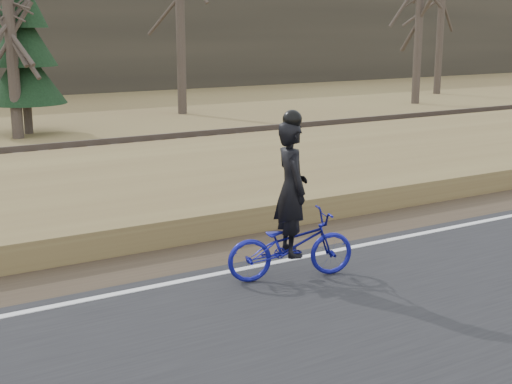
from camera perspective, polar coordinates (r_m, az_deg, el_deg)
ground at (r=12.58m, az=15.21°, el=-3.43°), size 120.00×120.00×0.00m
edge_line at (r=12.70m, az=14.59°, el=-2.93°), size 120.00×0.12×0.01m
shoulder at (r=13.40m, az=11.55°, el=-2.12°), size 120.00×1.60×0.04m
embankment at (r=15.62m, az=4.20°, el=1.06°), size 120.00×5.00×0.44m
ballast at (r=18.80m, az=-2.46°, el=3.18°), size 120.00×3.00×0.45m
railroad at (r=18.75m, az=-2.47°, el=4.09°), size 120.00×2.40×0.29m
treeline_backdrop at (r=39.29m, az=-18.31°, el=11.87°), size 120.00×4.00×6.00m
cyclist at (r=9.82m, az=2.82°, el=-2.66°), size 1.90×1.07×2.35m
bare_tree_near_left at (r=23.57m, az=-19.05°, el=11.78°), size 0.36×0.36×6.38m
bare_tree_center at (r=28.84m, az=-6.11°, el=14.86°), size 0.36×0.36×8.70m
bare_tree_right at (r=33.32m, az=12.96°, el=13.82°), size 0.36×0.36×8.05m
bare_tree_far_right at (r=38.36m, az=14.63°, el=14.08°), size 0.36×0.36×8.67m
conifer at (r=24.53m, az=-18.21°, el=11.65°), size 2.60×2.60×6.55m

